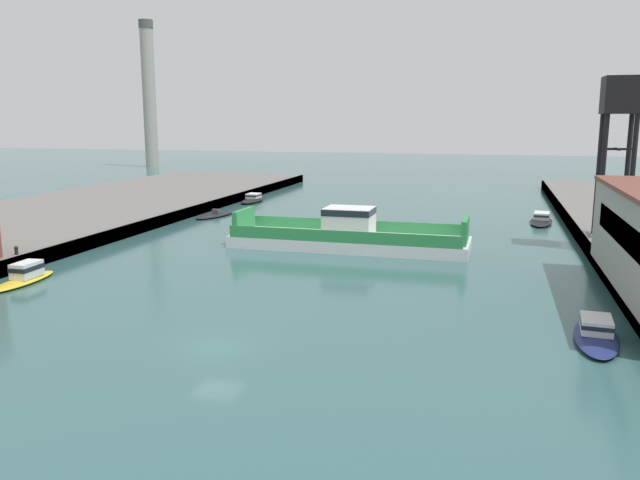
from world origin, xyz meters
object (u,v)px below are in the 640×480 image
object	(u,v)px
moored_boat_mid_left	(596,332)
moored_boat_far_left	(541,219)
moored_boat_near_right	(253,199)
crane_tower	(620,113)
chain_ferry	(349,236)
moored_boat_near_left	(216,214)
smokestack_distant_a	(149,91)
moored_boat_mid_right	(25,275)

from	to	relation	value
moored_boat_mid_left	moored_boat_far_left	size ratio (longest dim) A/B	0.87
moored_boat_near_right	crane_tower	world-z (taller)	crane_tower
chain_ferry	moored_boat_near_left	world-z (taller)	chain_ferry
moored_boat_mid_left	smokestack_distant_a	xyz separation A→B (m)	(-90.51, 110.26, 18.67)
moored_boat_mid_left	moored_boat_mid_right	size ratio (longest dim) A/B	1.06
moored_boat_near_right	crane_tower	size ratio (longest dim) A/B	0.47
moored_boat_mid_left	chain_ferry	bearing A→B (deg)	131.26
moored_boat_near_left	moored_boat_mid_left	bearing A→B (deg)	-42.97
moored_boat_mid_left	smokestack_distant_a	distance (m)	143.86
moored_boat_near_left	crane_tower	xyz separation A→B (m)	(44.45, -10.08, 12.46)
moored_boat_near_right	smokestack_distant_a	bearing A→B (deg)	130.42
moored_boat_near_right	crane_tower	distance (m)	52.57
moored_boat_near_right	smokestack_distant_a	xyz separation A→B (m)	(-50.32, 59.08, 18.65)
moored_boat_far_left	moored_boat_near_right	bearing A→B (deg)	167.00
moored_boat_far_left	moored_boat_mid_left	bearing A→B (deg)	-89.69
moored_boat_near_left	moored_boat_near_right	world-z (taller)	moored_boat_near_right
smokestack_distant_a	chain_ferry	bearing A→B (deg)	-51.09
moored_boat_mid_left	moored_boat_far_left	bearing A→B (deg)	90.31
smokestack_distant_a	crane_tower	bearing A→B (deg)	-41.19
moored_boat_near_left	moored_boat_near_right	bearing A→B (deg)	92.13
moored_boat_near_right	smokestack_distant_a	size ratio (longest dim) A/B	0.19
moored_boat_near_left	smokestack_distant_a	size ratio (longest dim) A/B	0.23
moored_boat_mid_left	moored_boat_mid_right	bearing A→B (deg)	176.59
crane_tower	smokestack_distant_a	bearing A→B (deg)	138.81
chain_ferry	smokestack_distant_a	bearing A→B (deg)	128.91
moored_boat_near_right	crane_tower	bearing A→B (deg)	-28.39
chain_ferry	moored_boat_mid_right	distance (m)	28.16
moored_boat_near_right	moored_boat_far_left	world-z (taller)	moored_boat_near_right
moored_boat_near_right	moored_boat_mid_right	world-z (taller)	moored_boat_mid_right
chain_ferry	moored_boat_far_left	xyz separation A→B (m)	(18.70, 20.37, -0.70)
moored_boat_far_left	crane_tower	size ratio (longest dim) A/B	0.57
moored_boat_near_left	crane_tower	world-z (taller)	crane_tower
chain_ferry	moored_boat_mid_left	world-z (taller)	chain_ferry
moored_boat_near_right	chain_ferry	bearing A→B (deg)	-54.31
chain_ferry	crane_tower	bearing A→B (deg)	12.56
moored_boat_far_left	smokestack_distant_a	world-z (taller)	smokestack_distant_a
moored_boat_mid_left	moored_boat_mid_right	distance (m)	39.57
moored_boat_far_left	moored_boat_mid_right	bearing A→B (deg)	-134.77
moored_boat_near_left	smokestack_distant_a	xyz separation A→B (m)	(-50.85, 73.31, 18.91)
chain_ferry	moored_boat_far_left	world-z (taller)	chain_ferry
crane_tower	smokestack_distant_a	world-z (taller)	smokestack_distant_a
moored_boat_near_right	moored_boat_mid_right	distance (m)	48.83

